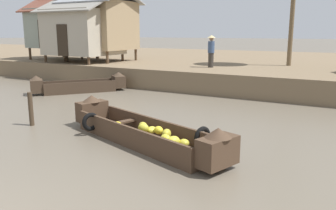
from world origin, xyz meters
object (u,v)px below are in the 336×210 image
Objects in this scene: stilt_house_left at (63,27)px; mooring_post at (31,109)px; banana_boat at (143,132)px; vendor_person at (211,49)px; stilt_house_mid_left at (84,31)px; cargo_boat_upstream at (80,85)px; stilt_house_mid_right at (101,25)px.

stilt_house_left reaches higher than mooring_post.
vendor_person is at bearing 102.73° from banana_boat.
stilt_house_mid_left is 4.38× the size of mooring_post.
stilt_house_mid_left is 11.68m from mooring_post.
banana_boat is 1.27× the size of stilt_house_left.
banana_boat is 3.31× the size of vendor_person.
vendor_person is 1.59× the size of mooring_post.
stilt_house_mid_left is at bearing 129.52° from cargo_boat_upstream.
stilt_house_mid_right is at bearing 134.09° from banana_boat.
cargo_boat_upstream is at bearing -39.51° from stilt_house_left.
stilt_house_left is 11.02m from vendor_person.
stilt_house_left is at bearing 140.49° from cargo_boat_upstream.
stilt_house_mid_left reaches higher than mooring_post.
mooring_post is (5.92, -10.44, -2.76)m from stilt_house_mid_right.
stilt_house_left reaches higher than vendor_person.
stilt_house_mid_right is 4.16× the size of mooring_post.
cargo_boat_upstream is 6.61m from stilt_house_mid_right.
stilt_house_left is (-6.15, 5.07, 2.82)m from cargo_boat_upstream.
mooring_post is (6.46, -9.44, -2.36)m from stilt_house_mid_left.
stilt_house_left is 14.08m from mooring_post.
stilt_house_mid_right reaches higher than banana_boat.
cargo_boat_upstream is at bearing -60.72° from stilt_house_mid_right.
cargo_boat_upstream is 0.92× the size of stilt_house_mid_right.
mooring_post is (9.18, -10.35, -2.62)m from stilt_house_left.
cargo_boat_upstream is at bearing 119.84° from mooring_post.
mooring_post is at bearing -176.80° from banana_boat.
vendor_person is (10.95, -0.39, -1.20)m from stilt_house_left.
vendor_person is (4.80, 4.68, 1.62)m from cargo_boat_upstream.
cargo_boat_upstream is 2.40× the size of vendor_person.
stilt_house_mid_right is (-9.89, 10.21, 2.97)m from banana_boat.
vendor_person is (8.23, 0.52, -0.93)m from stilt_house_mid_left.
cargo_boat_upstream is at bearing -135.73° from vendor_person.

